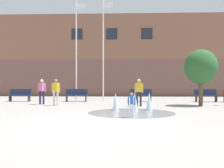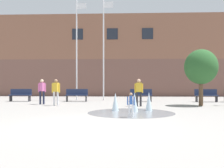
% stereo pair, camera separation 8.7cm
% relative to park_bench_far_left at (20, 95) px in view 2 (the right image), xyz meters
% --- Properties ---
extents(ground_plane, '(100.00, 100.00, 0.00)m').
position_rel_park_bench_far_left_xyz_m(ground_plane, '(6.46, -10.41, -0.48)').
color(ground_plane, gray).
extents(library_building, '(36.00, 6.05, 8.30)m').
position_rel_park_bench_far_left_xyz_m(library_building, '(6.46, 10.23, 3.67)').
color(library_building, brown).
rests_on(library_building, ground).
extents(splash_fountain, '(3.99, 3.99, 0.92)m').
position_rel_park_bench_far_left_xyz_m(splash_fountain, '(8.03, -6.38, -0.15)').
color(splash_fountain, gray).
rests_on(splash_fountain, ground).
extents(park_bench_far_left, '(1.60, 0.44, 0.91)m').
position_rel_park_bench_far_left_xyz_m(park_bench_far_left, '(0.00, 0.00, 0.00)').
color(park_bench_far_left, '#28282D').
rests_on(park_bench_far_left, ground).
extents(park_bench_under_left_flagpole, '(1.60, 0.44, 0.91)m').
position_rel_park_bench_far_left_xyz_m(park_bench_under_left_flagpole, '(4.18, -0.03, 0.00)').
color(park_bench_under_left_flagpole, '#28282D').
rests_on(park_bench_under_left_flagpole, ground).
extents(park_bench_center, '(1.60, 0.44, 0.91)m').
position_rel_park_bench_far_left_xyz_m(park_bench_center, '(8.87, 0.15, 0.00)').
color(park_bench_center, '#28282D').
rests_on(park_bench_center, ground).
extents(park_bench_far_right, '(1.60, 0.44, 0.91)m').
position_rel_park_bench_far_left_xyz_m(park_bench_far_right, '(13.50, 0.06, 0.00)').
color(park_bench_far_right, '#28282D').
rests_on(park_bench_far_right, ground).
extents(child_in_fountain, '(0.31, 0.22, 0.99)m').
position_rel_park_bench_far_left_xyz_m(child_in_fountain, '(7.89, -8.45, 0.10)').
color(child_in_fountain, silver).
rests_on(child_in_fountain, ground).
extents(adult_in_red, '(0.50, 0.21, 1.59)m').
position_rel_park_bench_far_left_xyz_m(adult_in_red, '(8.48, -3.67, 0.45)').
color(adult_in_red, '#28282D').
rests_on(adult_in_red, ground).
extents(teen_by_trashcan, '(0.50, 0.36, 1.59)m').
position_rel_park_bench_far_left_xyz_m(teen_by_trashcan, '(2.41, -2.54, 0.45)').
color(teen_by_trashcan, '#1E233D').
rests_on(teen_by_trashcan, ground).
extents(adult_watching, '(0.50, 0.32, 1.59)m').
position_rel_park_bench_far_left_xyz_m(adult_watching, '(3.53, -3.40, 0.45)').
color(adult_watching, silver).
rests_on(adult_watching, ground).
extents(flagpole_left, '(0.80, 0.10, 7.97)m').
position_rel_park_bench_far_left_xyz_m(flagpole_left, '(3.97, 1.31, 3.75)').
color(flagpole_left, silver).
rests_on(flagpole_left, ground).
extents(flagpole_right, '(0.80, 0.10, 8.03)m').
position_rel_park_bench_far_left_xyz_m(flagpole_right, '(6.07, 1.31, 3.78)').
color(flagpole_right, silver).
rests_on(flagpole_right, ground).
extents(street_tree_near_building, '(1.96, 1.96, 3.37)m').
position_rel_park_bench_far_left_xyz_m(street_tree_near_building, '(12.21, -3.11, 1.83)').
color(street_tree_near_building, brown).
rests_on(street_tree_near_building, ground).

